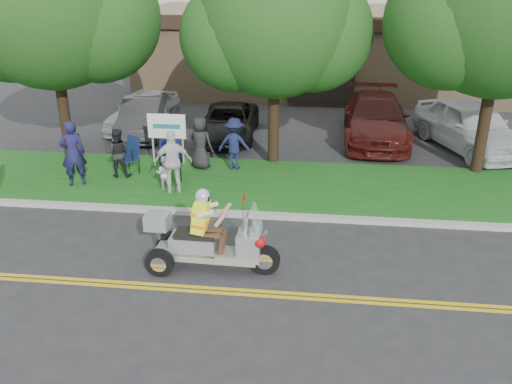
# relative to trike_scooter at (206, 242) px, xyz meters

# --- Properties ---
(ground) EXTENTS (120.00, 120.00, 0.00)m
(ground) POSITION_rel_trike_scooter_xyz_m (0.35, -0.32, -0.67)
(ground) COLOR #28282B
(ground) RESTS_ON ground
(centerline_near) EXTENTS (60.00, 0.10, 0.01)m
(centerline_near) POSITION_rel_trike_scooter_xyz_m (0.35, -0.90, -0.66)
(centerline_near) COLOR gold
(centerline_near) RESTS_ON ground
(centerline_far) EXTENTS (60.00, 0.10, 0.01)m
(centerline_far) POSITION_rel_trike_scooter_xyz_m (0.35, -0.74, -0.66)
(centerline_far) COLOR gold
(centerline_far) RESTS_ON ground
(curb) EXTENTS (60.00, 0.25, 0.12)m
(curb) POSITION_rel_trike_scooter_xyz_m (0.35, 2.73, -0.61)
(curb) COLOR #A8A89E
(curb) RESTS_ON ground
(grass_verge) EXTENTS (60.00, 4.00, 0.10)m
(grass_verge) POSITION_rel_trike_scooter_xyz_m (0.35, 4.88, -0.61)
(grass_verge) COLOR #164D14
(grass_verge) RESTS_ON ground
(commercial_building) EXTENTS (18.00, 8.20, 4.00)m
(commercial_building) POSITION_rel_trike_scooter_xyz_m (2.35, 18.66, 1.34)
(commercial_building) COLOR #9E7F5B
(commercial_building) RESTS_ON ground
(tree_left) EXTENTS (6.62, 5.40, 7.78)m
(tree_left) POSITION_rel_trike_scooter_xyz_m (-6.09, 6.71, 4.18)
(tree_left) COLOR #332114
(tree_left) RESTS_ON ground
(tree_mid) EXTENTS (5.88, 4.80, 7.05)m
(tree_mid) POSITION_rel_trike_scooter_xyz_m (0.91, 6.91, 3.77)
(tree_mid) COLOR #332114
(tree_mid) RESTS_ON ground
(tree_right) EXTENTS (6.86, 5.60, 8.07)m
(tree_right) POSITION_rel_trike_scooter_xyz_m (7.42, 6.71, 4.36)
(tree_right) COLOR #332114
(tree_right) RESTS_ON ground
(business_sign) EXTENTS (1.25, 0.06, 1.75)m
(business_sign) POSITION_rel_trike_scooter_xyz_m (-2.55, 6.28, 0.59)
(business_sign) COLOR silver
(business_sign) RESTS_ON ground
(trike_scooter) EXTENTS (2.92, 0.98, 1.91)m
(trike_scooter) POSITION_rel_trike_scooter_xyz_m (0.00, 0.00, 0.00)
(trike_scooter) COLOR black
(trike_scooter) RESTS_ON ground
(lawn_chair_a) EXTENTS (0.85, 0.86, 1.15)m
(lawn_chair_a) POSITION_rel_trike_scooter_xyz_m (-3.48, 5.26, 0.08)
(lawn_chair_a) COLOR black
(lawn_chair_a) RESTS_ON grass_verge
(lawn_chair_b) EXTENTS (0.77, 0.79, 1.19)m
(lawn_chair_b) POSITION_rel_trike_scooter_xyz_m (-2.10, 4.97, 0.11)
(lawn_chair_b) COLOR black
(lawn_chair_b) RESTS_ON grass_verge
(spectator_adult_left) EXTENTS (0.85, 0.75, 1.96)m
(spectator_adult_left) POSITION_rel_trike_scooter_xyz_m (-4.78, 4.12, 0.42)
(spectator_adult_left) COLOR #191945
(spectator_adult_left) RESTS_ON grass_verge
(spectator_adult_mid) EXTENTS (0.80, 0.66, 1.52)m
(spectator_adult_mid) POSITION_rel_trike_scooter_xyz_m (-3.74, 4.92, 0.20)
(spectator_adult_mid) COLOR black
(spectator_adult_mid) RESTS_ON grass_verge
(spectator_adult_right) EXTENTS (1.15, 0.73, 1.82)m
(spectator_adult_right) POSITION_rel_trike_scooter_xyz_m (-1.74, 3.93, 0.35)
(spectator_adult_right) COLOR silver
(spectator_adult_right) RESTS_ON grass_verge
(spectator_chair_a) EXTENTS (1.14, 0.74, 1.67)m
(spectator_chair_a) POSITION_rel_trike_scooter_xyz_m (-0.30, 5.99, 0.27)
(spectator_chair_a) COLOR #171D41
(spectator_chair_a) RESTS_ON grass_verge
(spectator_chair_b) EXTENTS (0.96, 0.79, 1.69)m
(spectator_chair_b) POSITION_rel_trike_scooter_xyz_m (-1.38, 5.92, 0.28)
(spectator_chair_b) COLOR black
(spectator_chair_b) RESTS_ON grass_verge
(child_right) EXTENTS (0.51, 0.41, 1.04)m
(child_right) POSITION_rel_trike_scooter_xyz_m (-2.04, 4.02, -0.04)
(child_right) COLOR beige
(child_right) RESTS_ON grass_verge
(parked_car_far_left) EXTENTS (2.31, 4.62, 1.51)m
(parked_car_far_left) POSITION_rel_trike_scooter_xyz_m (-4.65, 10.36, 0.09)
(parked_car_far_left) COLOR #A6A7AD
(parked_car_far_left) RESTS_ON ground
(parked_car_left) EXTENTS (2.03, 4.36, 1.38)m
(parked_car_left) POSITION_rel_trike_scooter_xyz_m (-4.43, 9.52, 0.02)
(parked_car_left) COLOR #302F32
(parked_car_left) RESTS_ON ground
(parked_car_mid) EXTENTS (2.17, 4.44, 1.22)m
(parked_car_mid) POSITION_rel_trike_scooter_xyz_m (-1.08, 9.60, -0.06)
(parked_car_mid) COLOR black
(parked_car_mid) RESTS_ON ground
(parked_car_right) EXTENTS (2.44, 5.69, 1.63)m
(parked_car_right) POSITION_rel_trike_scooter_xyz_m (4.43, 9.96, 0.15)
(parked_car_right) COLOR #451310
(parked_car_right) RESTS_ON ground
(parked_car_far_right) EXTENTS (3.72, 5.54, 1.75)m
(parked_car_far_right) POSITION_rel_trike_scooter_xyz_m (7.65, 9.15, 0.21)
(parked_car_far_right) COLOR silver
(parked_car_far_right) RESTS_ON ground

